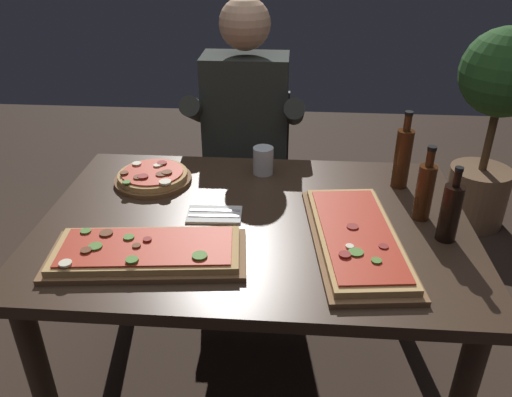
{
  "coord_description": "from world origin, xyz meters",
  "views": [
    {
      "loc": [
        0.11,
        -1.44,
        1.61
      ],
      "look_at": [
        0.0,
        0.05,
        0.79
      ],
      "focal_mm": 35.92,
      "sensor_mm": 36.0,
      "label": 1
    }
  ],
  "objects_px": {
    "pizza_rectangular_front": "(147,252)",
    "oil_bottle_amber": "(403,157)",
    "vinegar_bottle_green": "(425,190)",
    "seated_diner": "(245,134)",
    "tumbler_near_camera": "(263,161)",
    "diner_chair": "(248,173)",
    "dining_table": "(255,243)",
    "pizza_round_far": "(153,177)",
    "wine_bottle_dark": "(450,212)",
    "potted_plant_corner": "(496,112)",
    "pizza_rectangular_left": "(356,237)"
  },
  "relations": [
    {
      "from": "wine_bottle_dark",
      "to": "oil_bottle_amber",
      "type": "relative_size",
      "value": 0.85
    },
    {
      "from": "pizza_rectangular_front",
      "to": "oil_bottle_amber",
      "type": "distance_m",
      "value": 0.96
    },
    {
      "from": "oil_bottle_amber",
      "to": "seated_diner",
      "type": "bearing_deg",
      "value": 143.15
    },
    {
      "from": "diner_chair",
      "to": "dining_table",
      "type": "bearing_deg",
      "value": -83.22
    },
    {
      "from": "oil_bottle_amber",
      "to": "diner_chair",
      "type": "height_order",
      "value": "oil_bottle_amber"
    },
    {
      "from": "pizza_rectangular_front",
      "to": "tumbler_near_camera",
      "type": "relative_size",
      "value": 5.59
    },
    {
      "from": "pizza_round_far",
      "to": "oil_bottle_amber",
      "type": "relative_size",
      "value": 1.0
    },
    {
      "from": "diner_chair",
      "to": "pizza_rectangular_front",
      "type": "bearing_deg",
      "value": -100.04
    },
    {
      "from": "wine_bottle_dark",
      "to": "pizza_round_far",
      "type": "bearing_deg",
      "value": 162.37
    },
    {
      "from": "pizza_rectangular_front",
      "to": "wine_bottle_dark",
      "type": "relative_size",
      "value": 2.43
    },
    {
      "from": "seated_diner",
      "to": "diner_chair",
      "type": "bearing_deg",
      "value": 90.0
    },
    {
      "from": "vinegar_bottle_green",
      "to": "seated_diner",
      "type": "distance_m",
      "value": 0.95
    },
    {
      "from": "vinegar_bottle_green",
      "to": "pizza_rectangular_front",
      "type": "bearing_deg",
      "value": -161.0
    },
    {
      "from": "dining_table",
      "to": "tumbler_near_camera",
      "type": "xyz_separation_m",
      "value": [
        0.01,
        0.35,
        0.15
      ]
    },
    {
      "from": "dining_table",
      "to": "potted_plant_corner",
      "type": "relative_size",
      "value": 1.23
    },
    {
      "from": "oil_bottle_amber",
      "to": "vinegar_bottle_green",
      "type": "distance_m",
      "value": 0.23
    },
    {
      "from": "pizza_round_far",
      "to": "tumbler_near_camera",
      "type": "bearing_deg",
      "value": 14.29
    },
    {
      "from": "dining_table",
      "to": "pizza_round_far",
      "type": "distance_m",
      "value": 0.48
    },
    {
      "from": "wine_bottle_dark",
      "to": "vinegar_bottle_green",
      "type": "bearing_deg",
      "value": 112.39
    },
    {
      "from": "tumbler_near_camera",
      "to": "seated_diner",
      "type": "distance_m",
      "value": 0.41
    },
    {
      "from": "pizza_rectangular_left",
      "to": "wine_bottle_dark",
      "type": "bearing_deg",
      "value": 8.57
    },
    {
      "from": "pizza_rectangular_left",
      "to": "potted_plant_corner",
      "type": "distance_m",
      "value": 1.67
    },
    {
      "from": "dining_table",
      "to": "oil_bottle_amber",
      "type": "relative_size",
      "value": 4.88
    },
    {
      "from": "dining_table",
      "to": "potted_plant_corner",
      "type": "xyz_separation_m",
      "value": [
        1.21,
        1.3,
        0.04
      ]
    },
    {
      "from": "oil_bottle_amber",
      "to": "tumbler_near_camera",
      "type": "height_order",
      "value": "oil_bottle_amber"
    },
    {
      "from": "pizza_round_far",
      "to": "tumbler_near_camera",
      "type": "distance_m",
      "value": 0.42
    },
    {
      "from": "tumbler_near_camera",
      "to": "diner_chair",
      "type": "height_order",
      "value": "diner_chair"
    },
    {
      "from": "potted_plant_corner",
      "to": "wine_bottle_dark",
      "type": "bearing_deg",
      "value": -114.09
    },
    {
      "from": "pizza_round_far",
      "to": "seated_diner",
      "type": "height_order",
      "value": "seated_diner"
    },
    {
      "from": "pizza_rectangular_front",
      "to": "pizza_rectangular_left",
      "type": "height_order",
      "value": "same"
    },
    {
      "from": "tumbler_near_camera",
      "to": "potted_plant_corner",
      "type": "distance_m",
      "value": 1.53
    },
    {
      "from": "oil_bottle_amber",
      "to": "tumbler_near_camera",
      "type": "bearing_deg",
      "value": 172.11
    },
    {
      "from": "tumbler_near_camera",
      "to": "diner_chair",
      "type": "distance_m",
      "value": 0.6
    },
    {
      "from": "tumbler_near_camera",
      "to": "diner_chair",
      "type": "xyz_separation_m",
      "value": [
        -0.11,
        0.51,
        -0.31
      ]
    },
    {
      "from": "pizza_round_far",
      "to": "oil_bottle_amber",
      "type": "height_order",
      "value": "oil_bottle_amber"
    },
    {
      "from": "tumbler_near_camera",
      "to": "seated_diner",
      "type": "bearing_deg",
      "value": 105.41
    },
    {
      "from": "vinegar_bottle_green",
      "to": "pizza_rectangular_left",
      "type": "bearing_deg",
      "value": -143.88
    },
    {
      "from": "pizza_round_far",
      "to": "seated_diner",
      "type": "relative_size",
      "value": 0.22
    },
    {
      "from": "wine_bottle_dark",
      "to": "diner_chair",
      "type": "height_order",
      "value": "wine_bottle_dark"
    },
    {
      "from": "pizza_rectangular_left",
      "to": "potted_plant_corner",
      "type": "height_order",
      "value": "potted_plant_corner"
    },
    {
      "from": "pizza_round_far",
      "to": "potted_plant_corner",
      "type": "bearing_deg",
      "value": 33.21
    },
    {
      "from": "vinegar_bottle_green",
      "to": "seated_diner",
      "type": "xyz_separation_m",
      "value": [
        -0.65,
        0.69,
        -0.1
      ]
    },
    {
      "from": "pizza_rectangular_front",
      "to": "seated_diner",
      "type": "xyz_separation_m",
      "value": [
        0.19,
        0.97,
        -0.02
      ]
    },
    {
      "from": "dining_table",
      "to": "wine_bottle_dark",
      "type": "distance_m",
      "value": 0.63
    },
    {
      "from": "tumbler_near_camera",
      "to": "seated_diner",
      "type": "height_order",
      "value": "seated_diner"
    },
    {
      "from": "oil_bottle_amber",
      "to": "potted_plant_corner",
      "type": "height_order",
      "value": "potted_plant_corner"
    },
    {
      "from": "dining_table",
      "to": "pizza_rectangular_front",
      "type": "distance_m",
      "value": 0.4
    },
    {
      "from": "pizza_rectangular_front",
      "to": "tumbler_near_camera",
      "type": "distance_m",
      "value": 0.66
    },
    {
      "from": "pizza_rectangular_front",
      "to": "potted_plant_corner",
      "type": "relative_size",
      "value": 0.52
    },
    {
      "from": "pizza_rectangular_left",
      "to": "potted_plant_corner",
      "type": "xyz_separation_m",
      "value": [
        0.89,
        1.41,
        -0.07
      ]
    }
  ]
}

